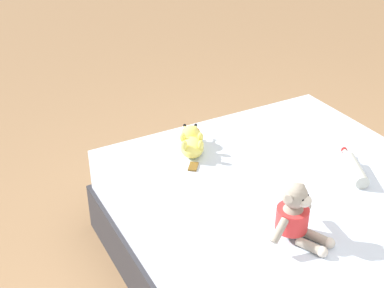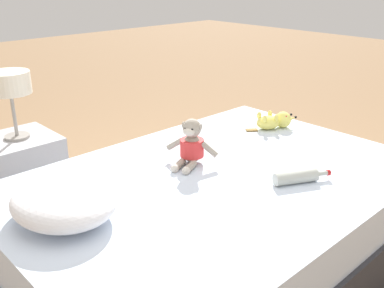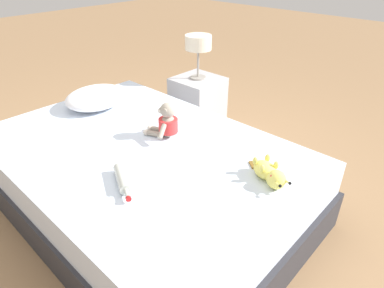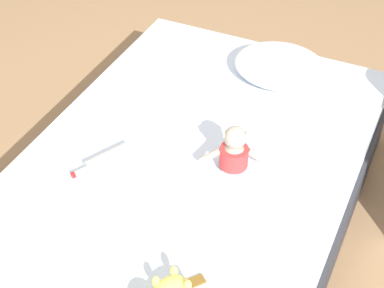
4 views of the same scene
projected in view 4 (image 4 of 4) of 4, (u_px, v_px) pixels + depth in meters
The scene contains 5 objects.
ground_plane at pixel (192, 224), 2.98m from camera, with size 16.00×16.00×0.00m, color #93704C.
bed at pixel (192, 191), 2.83m from camera, with size 1.41×2.05×0.47m.
pillow at pixel (280, 66), 3.06m from camera, with size 0.47×0.40×0.14m.
plush_monkey at pixel (234, 152), 2.53m from camera, with size 0.27×0.25×0.24m.
glass_bottle at pixel (107, 159), 2.60m from camera, with size 0.17×0.27×0.06m.
Camera 4 is at (0.84, -1.81, 2.25)m, focal length 56.59 mm.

